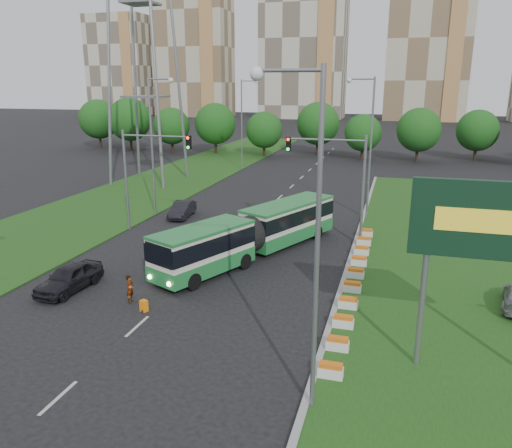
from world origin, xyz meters
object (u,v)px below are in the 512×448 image
(billboard, at_px, (493,229))
(car_left_far, at_px, (182,209))
(traffic_mast_left, at_px, (144,165))
(pedestrian, at_px, (130,289))
(articulated_bus, at_px, (249,233))
(car_left_near, at_px, (69,278))
(shopping_trolley, at_px, (144,306))
(traffic_mast_median, at_px, (341,172))

(billboard, height_order, car_left_far, billboard)
(traffic_mast_left, xyz_separation_m, car_left_far, (0.93, 4.76, -4.66))
(car_left_far, height_order, pedestrian, pedestrian)
(articulated_bus, bearing_deg, car_left_near, -109.41)
(traffic_mast_left, distance_m, pedestrian, 14.53)
(car_left_near, xyz_separation_m, car_left_far, (-0.55, 16.82, -0.08))
(shopping_trolley, bearing_deg, car_left_far, 129.94)
(traffic_mast_median, relative_size, shopping_trolley, 13.09)
(car_left_far, distance_m, pedestrian, 17.98)
(traffic_mast_left, height_order, shopping_trolley, traffic_mast_left)
(billboard, distance_m, car_left_far, 29.86)
(billboard, xyz_separation_m, pedestrian, (-16.97, 2.42, -5.39))
(billboard, bearing_deg, traffic_mast_left, 146.45)
(billboard, xyz_separation_m, shopping_trolley, (-15.73, 1.60, -5.86))
(traffic_mast_left, distance_m, car_left_far, 6.72)
(traffic_mast_median, bearing_deg, traffic_mast_left, -176.23)
(traffic_mast_median, distance_m, pedestrian, 17.19)
(traffic_mast_median, height_order, articulated_bus, traffic_mast_median)
(articulated_bus, distance_m, car_left_near, 11.88)
(car_left_near, distance_m, car_left_far, 16.83)
(billboard, height_order, car_left_near, billboard)
(articulated_bus, bearing_deg, car_left_far, 160.73)
(car_left_near, bearing_deg, traffic_mast_median, 47.77)
(traffic_mast_left, bearing_deg, pedestrian, -65.78)
(traffic_mast_left, relative_size, car_left_far, 1.91)
(pedestrian, xyz_separation_m, shopping_trolley, (1.23, -0.82, -0.48))
(articulated_bus, bearing_deg, billboard, -17.43)
(shopping_trolley, bearing_deg, traffic_mast_median, 81.91)
(billboard, height_order, shopping_trolley, billboard)
(articulated_bus, relative_size, car_left_near, 3.62)
(articulated_bus, distance_m, shopping_trolley, 10.38)
(shopping_trolley, bearing_deg, car_left_near, -172.12)
(car_left_near, height_order, pedestrian, pedestrian)
(traffic_mast_median, relative_size, articulated_bus, 0.49)
(articulated_bus, xyz_separation_m, car_left_far, (-8.71, 8.24, -0.95))
(car_left_far, bearing_deg, pedestrian, -81.30)
(traffic_mast_median, xyz_separation_m, car_left_far, (-14.23, 3.76, -4.66))
(traffic_mast_left, bearing_deg, car_left_near, -83.03)
(car_left_far, relative_size, shopping_trolley, 6.87)
(traffic_mast_median, relative_size, pedestrian, 5.14)
(traffic_mast_median, height_order, shopping_trolley, traffic_mast_median)
(traffic_mast_median, relative_size, car_left_near, 1.78)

